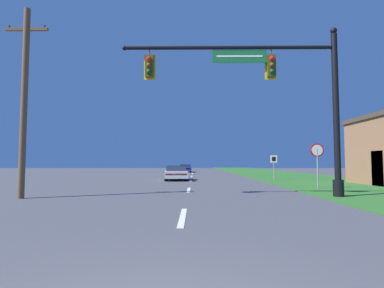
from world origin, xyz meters
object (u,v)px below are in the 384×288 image
Objects in this scene: signal_mast at (281,93)px; far_car at (185,168)px; utility_pole_near at (24,98)px; stop_sign at (317,156)px; route_sign_post at (274,162)px; car_ahead at (176,173)px.

signal_mast is 34.72m from far_car.
utility_pole_near reaches higher than far_car.
signal_mast is 2.02× the size of far_car.
signal_mast is 3.78× the size of stop_sign.
stop_sign is at bearing -87.06° from route_sign_post.
stop_sign is (8.32, -30.10, 1.26)m from far_car.
signal_mast is 5.72m from stop_sign.
far_car is 1.87× the size of stop_sign.
utility_pole_near is at bearing -113.03° from car_ahead.
stop_sign is at bearing -45.30° from car_ahead.
route_sign_post is at bearing 92.94° from stop_sign.
utility_pole_near is at bearing -177.38° from signal_mast.
far_car is 31.25m from stop_sign.
far_car is 0.59× the size of utility_pole_near.
far_car is 2.31× the size of route_sign_post.
signal_mast is 14.16m from car_ahead.
signal_mast is 2.12× the size of car_ahead.
stop_sign is 7.75m from route_sign_post.
stop_sign is 1.23× the size of route_sign_post.
utility_pole_near is at bearing -99.30° from far_car.
signal_mast is at bearing -81.38° from far_car.
car_ahead is 2.20× the size of route_sign_post.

